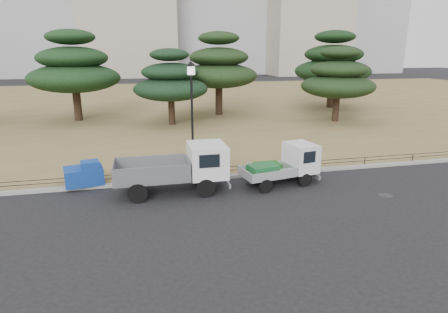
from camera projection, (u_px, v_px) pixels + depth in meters
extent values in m
plane|color=black|center=(234.00, 198.00, 16.02)|extent=(220.00, 220.00, 0.00)
cube|color=olive|center=(170.00, 103.00, 44.69)|extent=(120.00, 56.00, 0.15)
cube|color=gray|center=(221.00, 177.00, 18.43)|extent=(120.00, 0.25, 0.16)
cylinder|color=black|center=(206.00, 188.00, 16.00)|extent=(0.83, 0.17, 0.83)
cylinder|color=black|center=(199.00, 175.00, 17.70)|extent=(0.83, 0.17, 0.83)
cylinder|color=black|center=(138.00, 193.00, 15.40)|extent=(0.83, 0.17, 0.83)
cylinder|color=black|center=(137.00, 179.00, 17.09)|extent=(0.83, 0.17, 0.83)
cube|color=#2D2D30|center=(171.00, 179.00, 16.50)|extent=(4.62, 1.00, 0.14)
cube|color=slate|center=(152.00, 170.00, 16.19)|extent=(3.21, 1.82, 0.81)
cube|color=silver|center=(207.00, 160.00, 16.63)|extent=(1.61, 1.97, 1.41)
cylinder|color=black|center=(305.00, 180.00, 17.33)|extent=(0.64, 0.28, 0.62)
cylinder|color=black|center=(288.00, 171.00, 18.54)|extent=(0.64, 0.28, 0.62)
cylinder|color=black|center=(266.00, 186.00, 16.52)|extent=(0.64, 0.28, 0.62)
cylinder|color=black|center=(251.00, 177.00, 17.74)|extent=(0.64, 0.28, 0.62)
cube|color=#2D2D30|center=(278.00, 175.00, 17.50)|extent=(3.45, 1.39, 0.15)
cube|color=silver|center=(267.00, 171.00, 17.19)|extent=(2.54, 1.83, 0.42)
cube|color=silver|center=(300.00, 157.00, 17.76)|extent=(1.44, 1.73, 1.34)
cube|color=#1A5C2C|center=(263.00, 170.00, 17.07)|extent=(1.43, 1.15, 0.46)
cylinder|color=black|center=(306.00, 178.00, 17.62)|extent=(0.57, 0.16, 0.57)
cylinder|color=black|center=(295.00, 171.00, 18.77)|extent=(0.57, 0.16, 0.57)
cylinder|color=black|center=(268.00, 182.00, 17.17)|extent=(0.57, 0.16, 0.57)
cylinder|color=black|center=(259.00, 173.00, 18.33)|extent=(0.57, 0.16, 0.57)
cube|color=#2D2D30|center=(283.00, 173.00, 17.94)|extent=(3.07, 0.76, 0.13)
cube|color=#B9BCC1|center=(272.00, 169.00, 17.74)|extent=(2.13, 1.33, 0.38)
cube|color=silver|center=(304.00, 158.00, 18.02)|extent=(1.09, 1.42, 1.20)
cube|color=#1D5819|center=(268.00, 167.00, 17.67)|extent=(1.17, 0.86, 0.42)
cylinder|color=black|center=(193.00, 174.00, 18.38)|extent=(0.42, 0.42, 0.15)
cylinder|color=black|center=(192.00, 126.00, 17.72)|extent=(0.11, 0.11, 4.72)
cylinder|color=white|center=(191.00, 70.00, 17.03)|extent=(0.38, 0.38, 0.38)
cone|color=black|center=(191.00, 64.00, 16.94)|extent=(0.49, 0.49, 0.24)
cylinder|color=black|center=(221.00, 171.00, 18.50)|extent=(38.00, 0.03, 0.03)
cylinder|color=black|center=(221.00, 167.00, 18.45)|extent=(38.00, 0.03, 0.03)
cylinder|color=black|center=(221.00, 171.00, 18.50)|extent=(0.04, 0.04, 0.40)
cube|color=#143E9B|center=(84.00, 176.00, 17.22)|extent=(1.88, 1.53, 0.78)
cube|color=#143E9B|center=(90.00, 165.00, 16.98)|extent=(0.89, 0.81, 0.33)
cylinder|color=#2D2D30|center=(386.00, 195.00, 16.29)|extent=(0.60, 0.60, 0.01)
cylinder|color=black|center=(77.00, 103.00, 32.70)|extent=(0.67, 0.67, 3.00)
ellipsoid|color=#163216|center=(75.00, 78.00, 32.11)|extent=(7.70, 7.70, 2.46)
ellipsoid|color=#163216|center=(72.00, 58.00, 31.65)|extent=(5.88, 5.88, 1.88)
ellipsoid|color=#163216|center=(70.00, 37.00, 31.19)|extent=(4.06, 4.06, 1.30)
cylinder|color=black|center=(172.00, 110.00, 30.92)|extent=(0.54, 0.54, 2.40)
ellipsoid|color=black|center=(171.00, 89.00, 30.45)|extent=(6.04, 6.04, 1.93)
ellipsoid|color=black|center=(170.00, 72.00, 30.08)|extent=(4.61, 4.61, 1.48)
ellipsoid|color=black|center=(169.00, 55.00, 29.72)|extent=(3.19, 3.19, 1.02)
cylinder|color=black|center=(219.00, 99.00, 35.72)|extent=(0.68, 0.68, 3.01)
ellipsoid|color=black|center=(219.00, 76.00, 35.13)|extent=(7.23, 7.23, 2.31)
ellipsoid|color=black|center=(219.00, 57.00, 34.67)|extent=(5.52, 5.52, 1.77)
ellipsoid|color=black|center=(219.00, 38.00, 34.21)|extent=(3.81, 3.81, 1.22)
cylinder|color=black|center=(336.00, 107.00, 32.42)|extent=(0.55, 0.55, 2.46)
ellipsoid|color=black|center=(338.00, 86.00, 31.93)|extent=(6.25, 6.25, 2.00)
ellipsoid|color=black|center=(339.00, 70.00, 31.56)|extent=(4.77, 4.77, 1.53)
ellipsoid|color=black|center=(340.00, 53.00, 31.18)|extent=(3.30, 3.30, 1.05)
cylinder|color=black|center=(331.00, 93.00, 40.40)|extent=(0.70, 0.70, 3.13)
ellipsoid|color=black|center=(332.00, 71.00, 39.78)|extent=(7.98, 7.98, 2.55)
ellipsoid|color=black|center=(334.00, 54.00, 39.30)|extent=(6.09, 6.09, 1.95)
ellipsoid|color=black|center=(335.00, 37.00, 38.83)|extent=(4.21, 4.21, 1.35)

